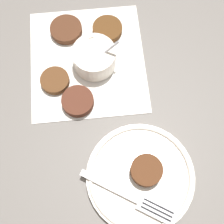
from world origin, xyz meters
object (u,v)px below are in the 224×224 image
Objects in this scene: serving_plate at (140,177)px; fork at (138,200)px; fritter_on_plate at (146,170)px; sauce_bowl at (94,58)px.

serving_plate is 0.05m from fork.
sauce_bowl is at bearing 13.22° from fritter_on_plate.
serving_plate is 3.47× the size of fritter_on_plate.
fork is at bearing 161.82° from serving_plate.
sauce_bowl reaches higher than fritter_on_plate.
sauce_bowl is 0.26m from serving_plate.
fritter_on_plate reaches higher than serving_plate.
sauce_bowl is 0.30m from fork.
serving_plate is 1.24× the size of fork.
fritter_on_plate is at bearing -58.64° from serving_plate.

